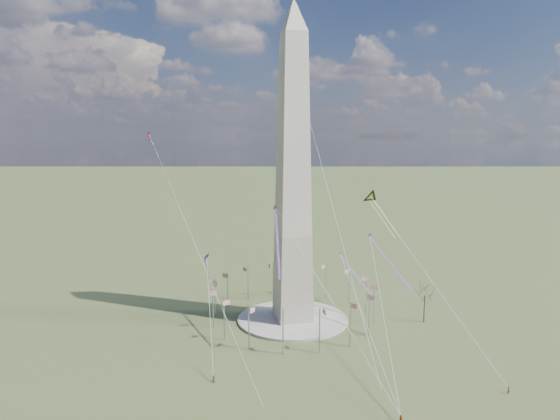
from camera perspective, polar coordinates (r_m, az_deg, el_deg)
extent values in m
plane|color=#45542A|center=(167.47, 1.45, -12.49)|extent=(2000.00, 2000.00, 0.00)
cylinder|color=beige|center=(167.33, 1.45, -12.36)|extent=(36.00, 36.00, 0.80)
pyramid|color=silver|center=(160.57, 1.59, 21.39)|extent=(9.90, 9.90, 10.00)
cylinder|color=#B0B1B6|center=(174.13, 9.80, -9.52)|extent=(0.36, 0.36, 13.00)
cube|color=#B51818|center=(173.71, 9.66, -7.73)|extent=(2.40, 0.08, 1.50)
cylinder|color=#B0B1B6|center=(182.00, 7.90, -8.68)|extent=(0.36, 0.36, 13.00)
cube|color=#B51818|center=(181.40, 7.64, -6.99)|extent=(2.25, 0.99, 1.50)
cylinder|color=#B0B1B6|center=(187.48, 5.28, -8.12)|extent=(0.36, 0.36, 13.00)
cube|color=#B51818|center=(186.57, 4.94, -6.51)|extent=(1.75, 1.75, 1.50)
cylinder|color=#B0B1B6|center=(189.95, 2.28, -7.87)|extent=(0.36, 0.36, 13.00)
cube|color=#B51818|center=(188.65, 1.89, -6.31)|extent=(0.99, 2.25, 1.50)
cylinder|color=#B0B1B6|center=(189.16, -0.81, -7.94)|extent=(0.36, 0.36, 13.00)
cube|color=#B51818|center=(187.43, -1.20, -6.41)|extent=(0.08, 2.40, 1.50)
cylinder|color=#B0B1B6|center=(185.19, -3.67, -8.31)|extent=(0.36, 0.36, 13.00)
cube|color=#B51818|center=(183.04, -4.03, -6.79)|extent=(0.99, 2.25, 1.50)
cylinder|color=#B0B1B6|center=(178.47, -5.99, -8.99)|extent=(0.36, 0.36, 13.00)
cube|color=#B51818|center=(175.95, -6.27, -7.45)|extent=(1.75, 1.75, 1.50)
cylinder|color=#B0B1B6|center=(169.75, -7.44, -9.94)|extent=(0.36, 0.36, 13.00)
cube|color=#B51818|center=(166.96, -7.59, -8.35)|extent=(2.25, 0.99, 1.50)
cylinder|color=#B0B1B6|center=(160.17, -7.66, -11.08)|extent=(0.36, 0.36, 13.00)
cube|color=#B51818|center=(157.26, -7.64, -9.41)|extent=(2.40, 0.08, 1.50)
cylinder|color=#B0B1B6|center=(151.16, -6.39, -12.26)|extent=(0.36, 0.36, 13.00)
cube|color=#B51818|center=(148.33, -6.16, -10.49)|extent=(2.25, 0.99, 1.50)
cylinder|color=#B0B1B6|center=(144.32, -3.59, -13.25)|extent=(0.36, 0.36, 13.00)
cube|color=#B51818|center=(141.77, -3.17, -11.36)|extent=(1.75, 1.75, 1.50)
cylinder|color=#B0B1B6|center=(141.05, 0.34, -13.76)|extent=(0.36, 0.36, 13.00)
cube|color=#B51818|center=(138.99, 0.88, -11.76)|extent=(0.99, 2.25, 1.50)
cylinder|color=#B0B1B6|center=(142.10, 4.54, -13.62)|extent=(0.36, 0.36, 13.00)
cube|color=#B51818|center=(140.63, 5.07, -11.55)|extent=(0.08, 2.40, 1.50)
cylinder|color=#B0B1B6|center=(147.24, 8.02, -12.87)|extent=(0.36, 0.36, 13.00)
cube|color=#B51818|center=(146.29, 8.42, -10.81)|extent=(0.99, 2.25, 1.50)
cylinder|color=#B0B1B6|center=(155.32, 10.11, -11.77)|extent=(0.36, 0.36, 13.00)
cube|color=#B51818|center=(154.76, 10.33, -9.77)|extent=(1.75, 1.75, 1.50)
cylinder|color=#B0B1B6|center=(164.80, 10.65, -10.58)|extent=(0.36, 0.36, 13.00)
cube|color=#B51818|center=(164.41, 10.67, -8.69)|extent=(2.25, 0.99, 1.50)
cylinder|color=#4F3D30|center=(170.76, 16.16, -10.80)|extent=(0.40, 0.40, 9.05)
imported|color=gray|center=(135.12, 24.64, -18.20)|extent=(0.79, 0.70, 1.82)
imported|color=gray|center=(130.11, -7.60, -18.59)|extent=(0.99, 0.91, 1.65)
imported|color=gray|center=(116.43, 13.63, -22.19)|extent=(1.14, 0.82, 1.80)
cube|color=#DBA50B|center=(165.75, 12.09, -0.91)|extent=(2.65, 14.32, 10.12)
cube|color=#DBA50B|center=(164.68, 11.57, -0.96)|extent=(2.65, 14.32, 10.12)
cube|color=#371A75|center=(158.88, -8.39, -5.27)|extent=(1.90, 2.94, 2.32)
cube|color=red|center=(159.82, -8.36, -6.61)|extent=(1.75, 2.65, 8.00)
cube|color=red|center=(157.19, 12.55, -6.00)|extent=(5.20, 19.30, 12.35)
cube|color=red|center=(142.63, -0.27, -3.82)|extent=(5.48, 23.01, 14.66)
cube|color=red|center=(170.86, 8.79, -7.55)|extent=(5.81, 16.73, 10.88)
cube|color=red|center=(187.91, -14.79, 8.47)|extent=(1.38, 1.51, 1.53)
cube|color=red|center=(187.91, -14.78, 7.96)|extent=(0.39, 1.33, 3.50)
cube|color=white|center=(201.14, 2.08, 14.86)|extent=(1.37, 2.20, 1.81)
cube|color=white|center=(200.93, 2.07, 14.30)|extent=(0.88, 1.51, 4.15)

